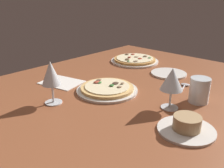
# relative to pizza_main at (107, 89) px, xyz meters

# --- Properties ---
(dining_table) EXTENTS (1.50, 1.10, 0.04)m
(dining_table) POSITION_rel_pizza_main_xyz_m (-0.04, 0.02, -0.03)
(dining_table) COLOR brown
(dining_table) RESTS_ON ground
(pizza_main) EXTENTS (0.26, 0.26, 0.03)m
(pizza_main) POSITION_rel_pizza_main_xyz_m (0.00, 0.00, 0.00)
(pizza_main) COLOR silver
(pizza_main) RESTS_ON dining_table
(pizza_side) EXTENTS (0.28, 0.28, 0.03)m
(pizza_side) POSITION_rel_pizza_main_xyz_m (-0.45, -0.20, 0.00)
(pizza_side) COLOR silver
(pizza_side) RESTS_ON dining_table
(ramekin_on_saucer) EXTENTS (0.18, 0.18, 0.05)m
(ramekin_on_saucer) POSITION_rel_pizza_main_xyz_m (0.06, 0.40, 0.01)
(ramekin_on_saucer) COLOR silver
(ramekin_on_saucer) RESTS_ON dining_table
(wine_glass_far) EXTENTS (0.07, 0.07, 0.17)m
(wine_glass_far) POSITION_rel_pizza_main_xyz_m (0.22, -0.07, 0.10)
(wine_glass_far) COLOR silver
(wine_glass_far) RESTS_ON dining_table
(wine_glass_near) EXTENTS (0.08, 0.08, 0.15)m
(wine_glass_near) POSITION_rel_pizza_main_xyz_m (-0.04, 0.28, 0.10)
(wine_glass_near) COLOR silver
(wine_glass_near) RESTS_ON dining_table
(water_glass) EXTENTS (0.08, 0.08, 0.10)m
(water_glass) POSITION_rel_pizza_main_xyz_m (-0.16, 0.33, 0.03)
(water_glass) COLOR silver
(water_glass) RESTS_ON dining_table
(side_plate) EXTENTS (0.18, 0.18, 0.01)m
(side_plate) POSITION_rel_pizza_main_xyz_m (-0.38, 0.07, -0.01)
(side_plate) COLOR silver
(side_plate) RESTS_ON dining_table
(paper_menu) EXTENTS (0.18, 0.21, 0.00)m
(paper_menu) POSITION_rel_pizza_main_xyz_m (0.07, -0.23, -0.01)
(paper_menu) COLOR white
(paper_menu) RESTS_ON dining_table
(spoon) EXTENTS (0.11, 0.05, 0.01)m
(spoon) POSITION_rel_pizza_main_xyz_m (-0.28, 0.22, -0.01)
(spoon) COLOR silver
(spoon) RESTS_ON dining_table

